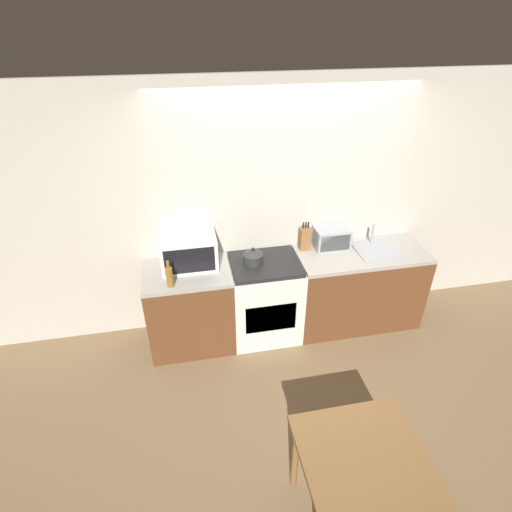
% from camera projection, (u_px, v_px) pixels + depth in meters
% --- Properties ---
extents(ground_plane, '(16.00, 16.00, 0.00)m').
position_uv_depth(ground_plane, '(303.00, 369.00, 3.97)').
color(ground_plane, brown).
extents(wall_back, '(10.00, 0.06, 2.60)m').
position_uv_depth(wall_back, '(283.00, 209.00, 4.09)').
color(wall_back, beige).
rests_on(wall_back, ground_plane).
extents(counter_left_run, '(0.84, 0.62, 0.90)m').
position_uv_depth(counter_left_run, '(191.00, 307.00, 4.08)').
color(counter_left_run, brown).
rests_on(counter_left_run, ground_plane).
extents(counter_right_run, '(1.36, 0.62, 0.90)m').
position_uv_depth(counter_right_run, '(356.00, 287.00, 4.38)').
color(counter_right_run, brown).
rests_on(counter_right_run, ground_plane).
extents(stove_range, '(0.71, 0.62, 0.90)m').
position_uv_depth(stove_range, '(265.00, 298.00, 4.21)').
color(stove_range, silver).
rests_on(stove_range, ground_plane).
extents(kettle, '(0.20, 0.20, 0.17)m').
position_uv_depth(kettle, '(253.00, 256.00, 3.94)').
color(kettle, '#2D2D2D').
rests_on(kettle, stove_range).
extents(microwave, '(0.53, 0.38, 0.33)m').
position_uv_depth(microwave, '(189.00, 251.00, 3.85)').
color(microwave, silver).
rests_on(microwave, counter_left_run).
extents(bottle, '(0.06, 0.06, 0.27)m').
position_uv_depth(bottle, '(170.00, 277.00, 3.58)').
color(bottle, olive).
rests_on(bottle, counter_left_run).
extents(knife_block, '(0.11, 0.09, 0.31)m').
position_uv_depth(knife_block, '(305.00, 238.00, 4.14)').
color(knife_block, brown).
rests_on(knife_block, counter_right_run).
extents(toaster_oven, '(0.36, 0.25, 0.22)m').
position_uv_depth(toaster_oven, '(331.00, 238.00, 4.17)').
color(toaster_oven, '#999BA0').
rests_on(toaster_oven, counter_right_run).
extents(sink_basin, '(0.44, 0.39, 0.24)m').
position_uv_depth(sink_basin, '(376.00, 249.00, 4.17)').
color(sink_basin, '#999BA0').
rests_on(sink_basin, counter_right_run).
extents(dining_table, '(0.77, 0.79, 0.73)m').
position_uv_depth(dining_table, '(364.00, 470.00, 2.46)').
color(dining_table, brown).
rests_on(dining_table, ground_plane).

